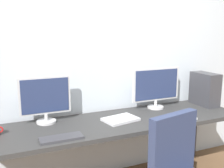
# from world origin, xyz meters

# --- Properties ---
(wall_back) EXTENTS (5.02, 0.10, 2.60)m
(wall_back) POSITION_xyz_m (0.00, 1.02, 1.30)
(wall_back) COLOR silver
(wall_back) RESTS_ON ground_plane
(desk) EXTENTS (2.62, 0.68, 0.74)m
(desk) POSITION_xyz_m (0.00, 0.60, 0.69)
(desk) COLOR #333333
(desk) RESTS_ON ground_plane
(monitor_left) EXTENTS (0.47, 0.18, 0.44)m
(monitor_left) POSITION_xyz_m (-0.60, 0.81, 0.97)
(monitor_left) COLOR silver
(monitor_left) RESTS_ON desk
(monitor_right) EXTENTS (0.57, 0.18, 0.45)m
(monitor_right) POSITION_xyz_m (0.60, 0.81, 0.99)
(monitor_right) COLOR silver
(monitor_right) RESTS_ON desk
(pc_tower) EXTENTS (0.17, 0.34, 0.37)m
(pc_tower) POSITION_xyz_m (1.19, 0.70, 0.93)
(pc_tower) COLOR #38383D
(pc_tower) RESTS_ON desk
(keyboard_left) EXTENTS (0.34, 0.13, 0.02)m
(keyboard_left) POSITION_xyz_m (-0.56, 0.37, 0.75)
(keyboard_left) COLOR #38383D
(keyboard_left) RESTS_ON desk
(keyboard_right) EXTENTS (0.38, 0.13, 0.02)m
(keyboard_right) POSITION_xyz_m (0.56, 0.37, 0.75)
(keyboard_right) COLOR silver
(keyboard_right) RESTS_ON desk
(laptop_closed) EXTENTS (0.36, 0.28, 0.02)m
(laptop_closed) POSITION_xyz_m (0.06, 0.59, 0.75)
(laptop_closed) COLOR silver
(laptop_closed) RESTS_ON desk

